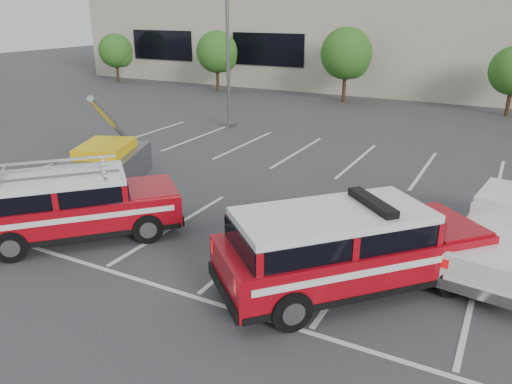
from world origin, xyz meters
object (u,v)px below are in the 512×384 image
white_pickup (508,237)px  ladder_suv (75,209)px  tree_mid_left (348,55)px  tree_left (218,53)px  convention_building (454,25)px  tree_far_left (117,52)px  light_pole_left (227,25)px  fire_chief_suv (348,254)px  utility_rig (103,165)px

white_pickup → ladder_suv: bearing=-151.6°
tree_mid_left → ladder_suv: size_ratio=0.93×
tree_left → convention_building: bearing=33.1°
white_pickup → tree_mid_left: bearing=126.1°
tree_left → ladder_suv: (10.30, -23.84, -1.94)m
tree_far_left → light_pole_left: light_pole_left is taller
convention_building → fire_chief_suv: (2.63, -32.76, -3.86)m
tree_mid_left → utility_rig: 20.35m
tree_far_left → tree_left: 10.00m
ladder_suv → utility_rig: (-2.68, 3.78, -0.18)m
fire_chief_suv → ladder_suv: bearing=-130.2°
fire_chief_suv → white_pickup: (3.09, 3.10, -0.19)m
tree_far_left → tree_mid_left: tree_mid_left is taller
tree_mid_left → utility_rig: (-2.38, -20.07, -2.39)m
fire_chief_suv → ladder_suv: 7.47m
tree_mid_left → fire_chief_suv: 24.30m
tree_left → fire_chief_suv: size_ratio=0.75×
light_pole_left → ladder_suv: light_pole_left is taller
convention_building → utility_rig: convention_building is taller
convention_building → ladder_suv: size_ratio=11.46×
tree_mid_left → white_pickup: size_ratio=0.85×
fire_chief_suv → tree_mid_left: bearing=151.5°
tree_far_left → tree_mid_left: 20.01m
tree_far_left → tree_mid_left: (20.00, 0.00, 0.54)m
utility_rig → ladder_suv: bearing=-77.2°
tree_far_left → tree_mid_left: bearing=0.0°
tree_far_left → tree_left: size_ratio=0.90×
ladder_suv → tree_left: bearing=156.6°
light_pole_left → white_pickup: bearing=-35.2°
convention_building → tree_far_left: size_ratio=15.04×
convention_building → tree_mid_left: 11.19m
tree_left → ladder_suv: size_ratio=0.84×
ladder_suv → utility_rig: utility_rig is taller
convention_building → utility_rig: bearing=-104.0°
tree_left → ladder_suv: tree_left is taller
light_pole_left → fire_chief_suv: light_pole_left is taller
tree_far_left → white_pickup: size_ratio=0.70×
tree_far_left → tree_mid_left: size_ratio=0.82×
light_pole_left → fire_chief_suv: bearing=-50.0°
convention_building → light_pole_left: (-8.18, -19.86, 0.47)m
tree_left → fire_chief_suv: bearing=-52.3°
tree_mid_left → utility_rig: size_ratio=1.07×
light_pole_left → tree_mid_left: bearing=72.9°
tree_mid_left → convention_building: bearing=62.6°
tree_far_left → white_pickup: tree_far_left is taller
tree_far_left → light_pole_left: size_ratio=0.39×
convention_building → light_pole_left: size_ratio=5.86×
fire_chief_suv → tree_left: bearing=170.6°
tree_mid_left → utility_rig: bearing=-96.8°
convention_building → tree_mid_left: size_ratio=12.38×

